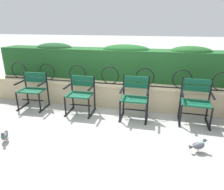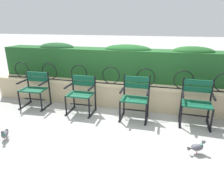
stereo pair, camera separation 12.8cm
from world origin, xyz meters
The scene contains 10 objects.
ground_plane centered at (0.00, 0.00, 0.00)m, with size 60.00×60.00×0.00m, color #9E9E99.
stone_wall centered at (0.00, 0.87, 0.29)m, with size 6.65×0.41×0.57m.
iron_arch_fence centered at (-0.18, 0.80, 0.76)m, with size 6.13×0.02×0.42m.
hedge_row centered at (-0.01, 1.36, 0.99)m, with size 6.52×0.63×0.87m.
park_chair_leftmost centered at (-1.99, 0.38, 0.46)m, with size 0.63×0.55×0.83m.
park_chair_centre_left centered at (-0.77, 0.34, 0.45)m, with size 0.59×0.53×0.82m.
park_chair_centre_right centered at (0.44, 0.34, 0.47)m, with size 0.57×0.52×0.90m.
park_chair_rightmost centered at (1.66, 0.39, 0.47)m, with size 0.61×0.54×0.89m.
pigeon_near_chairs centered at (-1.61, -1.12, 0.11)m, with size 0.19×0.27×0.22m.
pigeon_far_side centered at (1.58, -0.71, 0.11)m, with size 0.28×0.17×0.22m.
Camera 2 is at (0.97, -3.64, 1.93)m, focal length 32.47 mm.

